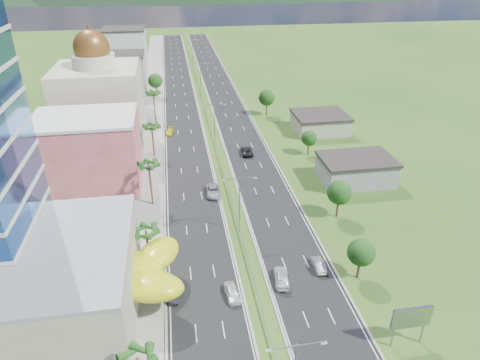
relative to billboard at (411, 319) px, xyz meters
name	(u,v)px	position (x,y,z in m)	size (l,w,h in m)	color
ground	(249,267)	(-17.00, 18.00, -4.42)	(500.00, 500.00, 0.00)	#2D5119
road_left	(180,100)	(-24.50, 108.00, -4.40)	(11.00, 260.00, 0.04)	black
road_right	(224,98)	(-9.50, 108.00, -4.40)	(11.00, 260.00, 0.04)	black
sidewalk_left	(152,101)	(-34.00, 108.00, -4.36)	(7.00, 260.00, 0.12)	gray
median_guardrail	(207,114)	(-17.00, 89.99, -3.80)	(0.10, 216.06, 0.76)	gray
streetlight_median_b	(239,199)	(-17.00, 28.00, 2.33)	(6.04, 0.25, 11.00)	gray
streetlight_median_c	(214,120)	(-17.00, 68.00, 2.33)	(6.04, 0.25, 11.00)	gray
streetlight_median_d	(200,75)	(-17.00, 113.00, 2.33)	(6.04, 0.25, 11.00)	gray
streetlight_median_e	(192,50)	(-17.00, 158.00, 2.33)	(6.04, 0.25, 11.00)	gray
mall_podium	(17,289)	(-49.00, 12.00, 1.08)	(30.00, 24.00, 11.00)	#9C9581
lime_canopy	(113,273)	(-37.00, 14.00, 0.57)	(18.00, 15.00, 7.40)	#C3C913
pink_shophouse	(89,154)	(-45.00, 50.00, 3.08)	(20.00, 15.00, 15.00)	#BF514E
domed_building	(100,102)	(-45.00, 73.00, 6.93)	(20.00, 20.00, 28.70)	beige
midrise_grey	(116,87)	(-44.00, 98.00, 3.58)	(16.00, 15.00, 16.00)	gray
midrise_beige	(122,74)	(-44.00, 120.00, 2.08)	(16.00, 15.00, 13.00)	#9C9581
midrise_white	(126,54)	(-44.00, 143.00, 4.58)	(16.00, 15.00, 18.00)	silver
billboard	(411,319)	(0.00, 0.00, 0.00)	(5.20, 0.35, 6.20)	gray
shed_near	(356,171)	(11.00, 43.00, -1.92)	(15.00, 10.00, 5.00)	gray
shed_far	(320,123)	(13.00, 73.00, -2.22)	(14.00, 12.00, 4.40)	#9C9581
palm_tree_b	(146,233)	(-32.50, 20.00, 2.64)	(3.60, 3.60, 8.10)	#47301C
palm_tree_c	(149,166)	(-32.50, 40.00, 4.08)	(3.60, 3.60, 9.60)	#47301C
palm_tree_d	(152,128)	(-32.50, 63.00, 3.12)	(3.60, 3.60, 8.60)	#47301C
palm_tree_e	(153,94)	(-32.50, 88.00, 3.89)	(3.60, 3.60, 9.40)	#47301C
leafy_tree_lfar	(155,81)	(-32.50, 113.00, 1.16)	(4.90, 4.90, 8.05)	#47301C
leafy_tree_ra	(361,253)	(-1.00, 13.00, 0.35)	(4.20, 4.20, 6.90)	#47301C
leafy_tree_rb	(339,193)	(2.00, 30.00, 0.76)	(4.55, 4.55, 7.47)	#47301C
leafy_tree_rc	(309,138)	(5.00, 58.00, -0.05)	(3.85, 3.85, 6.33)	#47301C
leafy_tree_rd	(267,98)	(1.00, 88.00, 1.16)	(4.90, 4.90, 8.05)	#47301C
car_white_near_left	(232,293)	(-20.65, 11.87, -3.62)	(1.79, 4.46, 1.52)	silver
car_dark_left	(173,293)	(-29.06, 13.28, -3.68)	(1.48, 4.23, 1.39)	black
car_silver_mid_left	(213,191)	(-20.20, 41.99, -3.56)	(2.72, 5.90, 1.64)	#9DA0A5
car_yellow_far_left	(170,132)	(-28.48, 77.28, -3.72)	(1.86, 4.58, 1.33)	gold
car_white_near_right	(282,277)	(-12.80, 13.84, -3.49)	(2.11, 5.25, 1.79)	silver
car_silver_right	(319,265)	(-6.26, 15.99, -3.66)	(1.52, 4.36, 1.44)	#ADAFB4
car_dark_far_right	(247,151)	(-9.82, 60.77, -3.60)	(2.61, 5.65, 1.57)	black
motorcycle	(171,257)	(-29.30, 21.91, -3.80)	(0.55, 1.83, 1.17)	black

